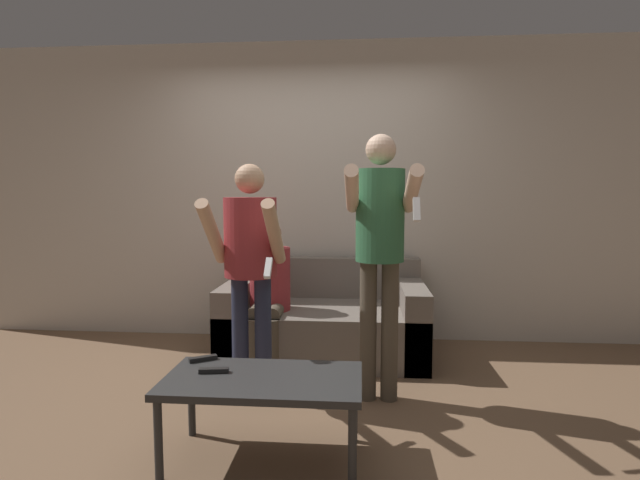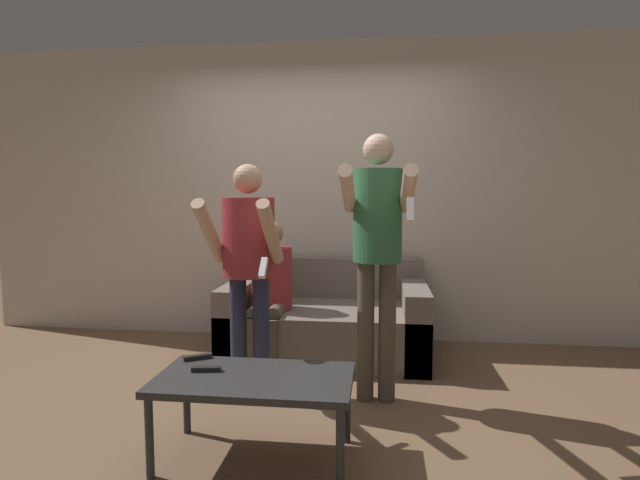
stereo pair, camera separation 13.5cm
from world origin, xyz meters
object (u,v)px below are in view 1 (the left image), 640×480
at_px(coffee_table, 263,385).
at_px(remote_near, 214,370).
at_px(person_seated, 269,286).
at_px(remote_far, 203,359).
at_px(person_standing_right, 380,237).
at_px(couch, 325,322).
at_px(person_standing_left, 250,254).

bearing_deg(coffee_table, remote_near, 172.85).
relative_size(person_seated, remote_far, 7.64).
xyz_separation_m(person_standing_right, remote_near, (-0.86, -0.75, -0.62)).
bearing_deg(remote_far, coffee_table, -28.97).
height_order(person_seated, remote_far, person_seated).
height_order(person_standing_right, coffee_table, person_standing_right).
xyz_separation_m(person_standing_right, coffee_table, (-0.60, -0.78, -0.68)).
relative_size(couch, remote_near, 10.65).
relative_size(couch, coffee_table, 1.67).
bearing_deg(person_seated, remote_near, -90.60).
bearing_deg(person_standing_right, couch, 114.37).
height_order(person_standing_right, remote_near, person_standing_right).
distance_m(person_standing_left, remote_far, 0.78).
distance_m(person_standing_left, person_standing_right, 0.84).
bearing_deg(remote_far, person_seated, 84.22).
bearing_deg(couch, remote_near, -104.78).
distance_m(coffee_table, remote_far, 0.43).
height_order(person_seated, coffee_table, person_seated).
xyz_separation_m(person_standing_left, person_standing_right, (0.84, -0.00, 0.11)).
xyz_separation_m(person_standing_left, remote_near, (-0.02, -0.75, -0.51)).
xyz_separation_m(person_seated, remote_far, (-0.13, -1.26, -0.17)).
bearing_deg(remote_near, couch, 75.22).
height_order(person_standing_left, remote_near, person_standing_left).
distance_m(person_standing_right, coffee_table, 1.20).
bearing_deg(remote_near, person_seated, 89.40).
distance_m(person_standing_left, coffee_table, 1.00).
bearing_deg(coffee_table, remote_far, 151.03).
relative_size(remote_near, remote_far, 1.05).
height_order(couch, coffee_table, couch).
xyz_separation_m(couch, coffee_table, (-0.18, -1.71, 0.12)).
xyz_separation_m(person_standing_right, person_seated, (-0.84, 0.69, -0.45)).
bearing_deg(couch, person_standing_left, -114.42).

